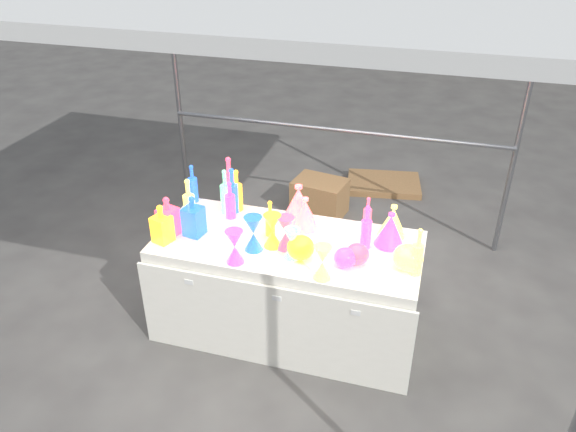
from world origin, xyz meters
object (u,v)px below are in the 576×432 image
(globe_0, at_px, (301,249))
(cardboard_box_closed, at_px, (320,197))
(hourglass_0, at_px, (286,233))
(decanter_0, at_px, (162,223))
(lampshade_0, at_px, (305,213))
(bottle_0, at_px, (237,190))
(display_table, at_px, (288,287))

(globe_0, bearing_deg, cardboard_box_closed, 99.18)
(hourglass_0, bearing_deg, decanter_0, -169.56)
(hourglass_0, relative_size, globe_0, 1.32)
(decanter_0, bearing_deg, lampshade_0, 44.09)
(decanter_0, bearing_deg, bottle_0, 76.54)
(display_table, bearing_deg, bottle_0, 145.86)
(hourglass_0, bearing_deg, globe_0, -34.09)
(cardboard_box_closed, relative_size, bottle_0, 1.53)
(display_table, xyz_separation_m, hourglass_0, (0.01, -0.07, 0.49))
(cardboard_box_closed, distance_m, bottle_0, 1.60)
(globe_0, bearing_deg, hourglass_0, 145.91)
(bottle_0, xyz_separation_m, hourglass_0, (0.49, -0.40, -0.05))
(decanter_0, relative_size, hourglass_0, 1.18)
(hourglass_0, distance_m, globe_0, 0.16)
(globe_0, bearing_deg, display_table, 130.59)
(lampshade_0, bearing_deg, cardboard_box_closed, 74.64)
(cardboard_box_closed, xyz_separation_m, globe_0, (0.30, -1.87, 0.64))
(decanter_0, relative_size, globe_0, 1.56)
(hourglass_0, bearing_deg, lampshade_0, 78.70)
(cardboard_box_closed, xyz_separation_m, decanter_0, (-0.64, -1.94, 0.71))
(cardboard_box_closed, distance_m, hourglass_0, 1.92)
(display_table, distance_m, hourglass_0, 0.50)
(bottle_0, xyz_separation_m, lampshade_0, (0.55, -0.11, -0.04))
(display_table, xyz_separation_m, globe_0, (0.13, -0.16, 0.45))
(display_table, bearing_deg, globe_0, -49.41)
(cardboard_box_closed, relative_size, decanter_0, 1.79)
(display_table, relative_size, cardboard_box_closed, 3.70)
(cardboard_box_closed, distance_m, decanter_0, 2.16)
(bottle_0, height_order, hourglass_0, bottle_0)
(decanter_0, xyz_separation_m, hourglass_0, (0.82, 0.15, -0.02))
(decanter_0, xyz_separation_m, lampshade_0, (0.88, 0.44, -0.02))
(cardboard_box_closed, distance_m, globe_0, 2.00)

